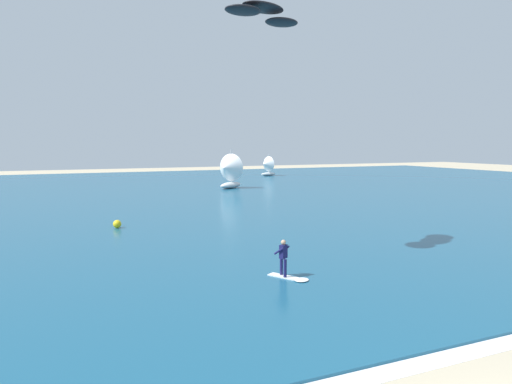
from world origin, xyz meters
name	(u,v)px	position (x,y,z in m)	size (l,w,h in m)	color
ocean	(131,196)	(0.00, 49.15, 0.05)	(160.00, 90.00, 0.10)	navy
shoreline_foam	(399,356)	(0.09, 4.41, 0.01)	(78.86, 2.07, 0.01)	white
kitesurfer	(287,264)	(0.70, 12.33, 0.70)	(1.44, 1.98, 1.67)	white
kite	(263,13)	(1.73, 17.06, 12.64)	(5.24, 3.57, 0.76)	black
sailboat_trailing	(266,166)	(28.01, 71.94, 1.92)	(3.54, 3.13, 3.98)	silver
sailboat_mid_left	(228,171)	(13.02, 52.07, 2.44)	(4.59, 4.31, 5.10)	silver
marker_buoy	(117,224)	(-4.38, 28.04, 0.38)	(0.57, 0.57, 0.57)	yellow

